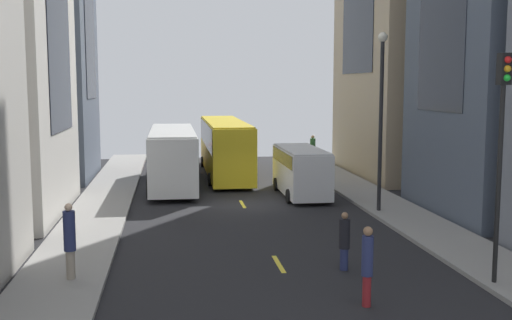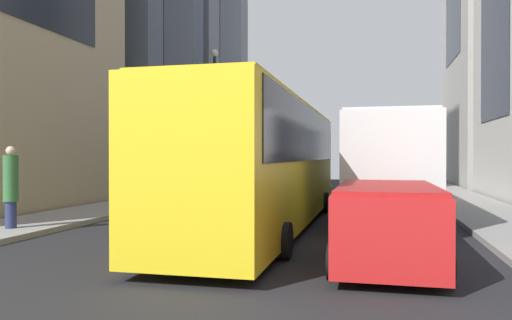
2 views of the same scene
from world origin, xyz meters
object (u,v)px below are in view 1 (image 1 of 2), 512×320
Objects in this scene: streetcar_yellow at (225,143)px; traffic_light_near_corner at (502,127)px; city_bus_white at (172,153)px; pedestrian_walking_far at (367,263)px; pedestrian_crossing_mid at (344,240)px; pedestrian_waiting_curb at (70,239)px; pedestrian_crossing_near at (313,150)px; car_red_0 at (175,155)px; delivery_van_white at (301,168)px.

streetcar_yellow is 24.73m from traffic_light_near_corner.
pedestrian_walking_far is at bearing -76.19° from city_bus_white.
pedestrian_waiting_curb reaches higher than pedestrian_crossing_mid.
pedestrian_crossing_near is (4.88, 27.58, 0.11)m from pedestrian_walking_far.
city_bus_white is at bearing -82.33° from pedestrian_crossing_near.
streetcar_yellow reaches higher than city_bus_white.
pedestrian_waiting_curb is at bearing -55.10° from pedestrian_crossing_near.
streetcar_yellow is 2.03× the size of traffic_light_near_corner.
streetcar_yellow is 22.79m from pedestrian_waiting_curb.
streetcar_yellow is at bearing 103.92° from traffic_light_near_corner.
city_bus_white is 8.64m from car_red_0.
car_red_0 is 2.20× the size of pedestrian_crossing_mid.
delivery_van_white is 16.69m from pedestrian_walking_far.
pedestrian_waiting_curb is at bearing -126.24° from delivery_van_white.
traffic_light_near_corner is at bearing -61.95° from pedestrian_walking_far.
city_bus_white reaches higher than delivery_van_white.
delivery_van_white is at bearing -31.09° from city_bus_white.
traffic_light_near_corner is (2.54, -15.56, 3.22)m from delivery_van_white.
pedestrian_walking_far is (1.67, -24.90, -0.93)m from streetcar_yellow.
pedestrian_walking_far is at bearing -37.04° from pedestrian_crossing_near.
streetcar_yellow is 6.13× the size of pedestrian_crossing_near.
delivery_van_white is 11.44m from pedestrian_crossing_near.
traffic_light_near_corner is (3.93, -2.27, 3.74)m from pedestrian_crossing_mid.
city_bus_white is 2.70× the size of car_red_0.
pedestrian_crossing_near is (6.55, 2.68, -0.82)m from streetcar_yellow.
car_red_0 is at bearing 77.71° from pedestrian_waiting_curb.
city_bus_white is 1.84× the size of delivery_van_white.
pedestrian_waiting_curb is (-8.20, 3.08, 0.18)m from pedestrian_walking_far.
pedestrian_waiting_curb is (-3.30, -26.17, 0.46)m from car_red_0.
pedestrian_walking_far is at bearing -95.86° from delivery_van_white.
traffic_light_near_corner reaches higher than delivery_van_white.
pedestrian_crossing_mid is 8.52m from pedestrian_waiting_curb.
city_bus_white reaches higher than pedestrian_walking_far.
pedestrian_crossing_near is at bearing 88.63° from traffic_light_near_corner.
pedestrian_crossing_near reaches higher than pedestrian_walking_far.
pedestrian_waiting_curb is at bearing -106.66° from streetcar_yellow.
streetcar_yellow is at bearing 18.17° from pedestrian_walking_far.
pedestrian_waiting_curb is (-8.51, -0.22, 0.38)m from pedestrian_crossing_mid.
pedestrian_crossing_mid is (1.98, -21.60, -1.13)m from streetcar_yellow.
pedestrian_crossing_mid is 5.88m from traffic_light_near_corner.
streetcar_yellow is 21.72m from pedestrian_crossing_mid.
city_bus_white reaches higher than pedestrian_waiting_curb.
city_bus_white is 21.32m from pedestrian_walking_far.
car_red_0 is 9.93m from pedestrian_crossing_near.
pedestrian_crossing_mid is at bearing -3.62° from pedestrian_waiting_curb.
delivery_van_white reaches higher than pedestrian_crossing_near.
pedestrian_walking_far is (5.08, -20.69, -0.81)m from city_bus_white.
pedestrian_crossing_near reaches higher than car_red_0.
pedestrian_crossing_near is at bearing 4.29° from pedestrian_walking_far.
pedestrian_crossing_mid is at bearing -78.65° from car_red_0.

